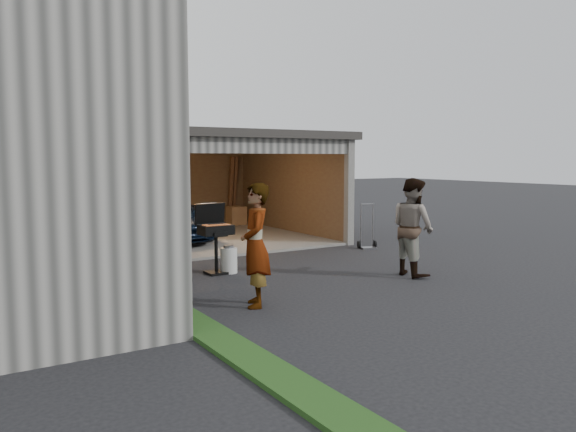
% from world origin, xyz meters
% --- Properties ---
extents(ground, '(80.00, 80.00, 0.00)m').
position_xyz_m(ground, '(0.00, 0.00, 0.00)').
color(ground, black).
rests_on(ground, ground).
extents(groundcover_strip, '(0.50, 8.00, 0.06)m').
position_xyz_m(groundcover_strip, '(-2.25, -1.00, 0.03)').
color(groundcover_strip, '#193814').
rests_on(groundcover_strip, ground).
extents(garage, '(6.80, 6.30, 2.90)m').
position_xyz_m(garage, '(0.76, 6.79, 1.87)').
color(garage, '#605E59').
rests_on(garage, ground).
extents(minivan, '(2.86, 5.15, 1.36)m').
position_xyz_m(minivan, '(-0.28, 6.90, 0.68)').
color(minivan, black).
rests_on(minivan, ground).
extents(woman, '(0.69, 0.80, 1.87)m').
position_xyz_m(woman, '(-1.07, -0.50, 0.93)').
color(woman, '#ACC8D8').
rests_on(woman, ground).
extents(man, '(0.80, 0.98, 1.86)m').
position_xyz_m(man, '(2.56, -0.10, 0.93)').
color(man, '#402319').
rests_on(man, ground).
extents(bbq_grill, '(0.61, 0.54, 1.36)m').
position_xyz_m(bbq_grill, '(-0.57, 2.03, 0.81)').
color(bbq_grill, black).
rests_on(bbq_grill, ground).
extents(propane_tank, '(0.36, 0.36, 0.49)m').
position_xyz_m(propane_tank, '(-0.32, 1.95, 0.25)').
color(propane_tank, silver).
rests_on(propane_tank, ground).
extents(plywood_panel, '(0.21, 0.76, 0.84)m').
position_xyz_m(plywood_panel, '(-2.40, 0.23, 0.42)').
color(plywood_panel, '#4E301B').
rests_on(plywood_panel, ground).
extents(hand_truck, '(0.50, 0.45, 1.12)m').
position_xyz_m(hand_truck, '(3.93, 2.83, 0.22)').
color(hand_truck, slate).
rests_on(hand_truck, ground).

